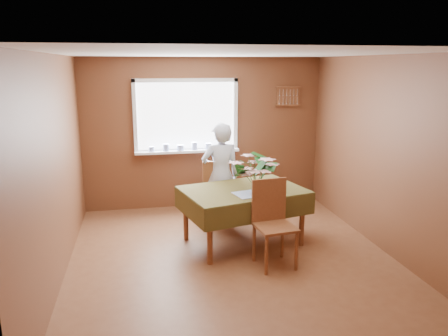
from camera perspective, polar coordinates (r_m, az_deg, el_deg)
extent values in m
plane|color=brown|center=(5.59, 1.13, -11.84)|extent=(4.50, 4.50, 0.00)
plane|color=white|center=(5.05, 1.26, 14.74)|extent=(4.50, 4.50, 0.00)
plane|color=brown|center=(7.35, -2.61, 4.53)|extent=(4.00, 0.00, 4.00)
plane|color=brown|center=(3.11, 10.27, -8.17)|extent=(4.00, 0.00, 4.00)
plane|color=brown|center=(5.14, -21.13, -0.24)|extent=(0.00, 4.50, 4.50)
plane|color=brown|center=(5.93, 20.42, 1.55)|extent=(0.00, 4.50, 4.50)
cube|color=white|center=(7.26, -4.97, 6.77)|extent=(1.60, 0.01, 1.10)
cube|color=white|center=(7.20, -5.05, 11.35)|extent=(1.72, 0.06, 0.06)
cube|color=white|center=(7.33, -4.87, 2.25)|extent=(1.72, 0.06, 0.06)
cube|color=white|center=(7.20, -11.58, 6.50)|extent=(0.06, 0.06, 1.22)
cube|color=white|center=(7.38, 1.50, 6.93)|extent=(0.06, 0.06, 1.22)
cube|color=white|center=(7.26, -4.80, 2.23)|extent=(1.72, 0.20, 0.04)
cylinder|color=white|center=(7.19, -9.45, 2.46)|extent=(0.09, 0.09, 0.08)
cylinder|color=white|center=(7.20, -7.58, 2.69)|extent=(0.11, 0.11, 0.12)
cylinder|color=white|center=(7.22, -5.72, 2.67)|extent=(0.12, 0.12, 0.09)
cylinder|color=white|center=(7.24, -3.88, 2.89)|extent=(0.10, 0.10, 0.13)
cylinder|color=white|center=(7.28, -2.04, 2.86)|extent=(0.11, 0.11, 0.10)
cylinder|color=white|center=(7.32, -0.22, 2.84)|extent=(0.09, 0.09, 0.08)
cube|color=brown|center=(7.61, 8.37, 9.26)|extent=(0.40, 0.03, 0.30)
cube|color=brown|center=(7.59, 8.44, 10.38)|extent=(0.44, 0.04, 0.03)
cube|color=brown|center=(7.61, 8.37, 8.12)|extent=(0.44, 0.04, 0.03)
cylinder|color=brown|center=(5.33, -1.87, -8.96)|extent=(0.07, 0.07, 0.71)
cylinder|color=brown|center=(5.95, 10.14, -6.74)|extent=(0.07, 0.07, 0.71)
cylinder|color=brown|center=(6.06, -5.02, -6.19)|extent=(0.07, 0.07, 0.71)
cylinder|color=brown|center=(6.61, 5.96, -4.53)|extent=(0.07, 0.07, 0.71)
cube|color=brown|center=(5.84, 2.52, -3.07)|extent=(1.69, 1.33, 0.04)
cube|color=#383114|center=(5.83, 2.53, -2.83)|extent=(1.77, 1.40, 0.01)
cube|color=#383114|center=(5.43, 5.10, -5.70)|extent=(1.52, 0.38, 0.28)
cube|color=#383114|center=(6.32, 0.29, -2.88)|extent=(1.52, 0.38, 0.28)
cube|color=#383114|center=(5.57, -4.64, -5.20)|extent=(0.26, 1.03, 0.28)
cube|color=#383114|center=(6.26, 8.86, -3.23)|extent=(0.26, 1.03, 0.28)
cube|color=#4A98D3|center=(5.62, 3.71, -3.37)|extent=(0.51, 0.43, 0.01)
cylinder|color=brown|center=(7.00, -0.14, -4.51)|extent=(0.04, 0.04, 0.46)
cylinder|color=brown|center=(6.93, -3.09, -4.72)|extent=(0.04, 0.04, 0.46)
cylinder|color=brown|center=(6.66, 0.60, -5.45)|extent=(0.04, 0.04, 0.46)
cylinder|color=brown|center=(6.59, -2.51, -5.69)|extent=(0.04, 0.04, 0.46)
cube|color=brown|center=(6.72, -1.29, -3.11)|extent=(0.44, 0.44, 0.03)
cube|color=brown|center=(6.46, -0.93, -1.30)|extent=(0.43, 0.05, 0.51)
cylinder|color=brown|center=(5.14, 5.56, -11.31)|extent=(0.04, 0.04, 0.48)
cylinder|color=brown|center=(5.29, 9.43, -10.68)|extent=(0.04, 0.04, 0.48)
cylinder|color=brown|center=(5.46, 3.95, -9.74)|extent=(0.04, 0.04, 0.48)
cylinder|color=brown|center=(5.61, 7.63, -9.20)|extent=(0.04, 0.04, 0.48)
cube|color=brown|center=(5.28, 6.72, -7.68)|extent=(0.49, 0.49, 0.03)
cube|color=brown|center=(5.36, 5.88, -4.14)|extent=(0.45, 0.08, 0.53)
imported|color=white|center=(6.44, -0.43, -0.96)|extent=(0.58, 0.38, 1.57)
cylinder|color=white|center=(5.64, 4.15, -2.63)|extent=(0.11, 0.11, 0.14)
cylinder|color=#33662D|center=(5.61, 4.17, -1.58)|extent=(0.06, 0.06, 0.10)
cylinder|color=white|center=(6.15, 5.94, -1.89)|extent=(0.34, 0.34, 0.01)
cube|color=silver|center=(5.74, 5.14, -2.98)|extent=(0.03, 0.23, 0.00)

